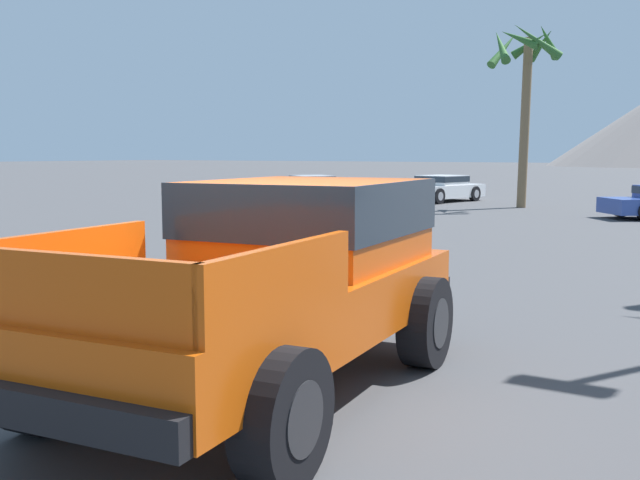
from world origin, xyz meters
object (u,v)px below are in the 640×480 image
Objects in this scene: palm_tree_tall at (525,72)px; parked_car_silver at (311,188)px; orange_pickup_truck at (281,269)px; parked_car_white at (441,188)px.

parked_car_silver is at bearing -171.11° from palm_tree_tall.
palm_tree_tall reaches higher than parked_car_silver.
parked_car_silver is at bearing 115.69° from orange_pickup_truck.
parked_car_white is at bearing -19.73° from parked_car_silver.
palm_tree_tall is at bearing 169.99° from parked_car_white.
orange_pickup_truck is 1.15× the size of parked_car_silver.
parked_car_white is (-9.07, 25.32, -0.48)m from orange_pickup_truck.
parked_car_white is 0.67× the size of palm_tree_tall.
parked_car_white is (4.82, 3.11, 0.00)m from parked_car_silver.
parked_car_white is at bearing 103.37° from orange_pickup_truck.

